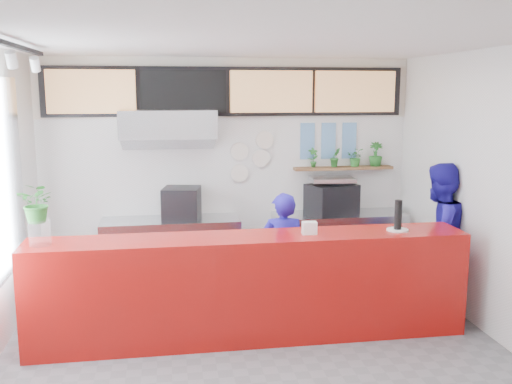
# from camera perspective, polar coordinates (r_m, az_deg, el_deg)

# --- Properties ---
(floor) EXTENTS (5.00, 5.00, 0.00)m
(floor) POSITION_cam_1_polar(r_m,az_deg,el_deg) (5.84, 0.10, -15.90)
(floor) COLOR slate
(floor) RESTS_ON ground
(ceiling) EXTENTS (5.00, 5.00, 0.00)m
(ceiling) POSITION_cam_1_polar(r_m,az_deg,el_deg) (5.27, 0.11, 14.88)
(ceiling) COLOR silver
(wall_back) EXTENTS (5.00, 0.00, 5.00)m
(wall_back) POSITION_cam_1_polar(r_m,az_deg,el_deg) (7.80, -2.79, 2.26)
(wall_back) COLOR white
(wall_back) RESTS_ON ground
(wall_right) EXTENTS (0.00, 5.00, 5.00)m
(wall_right) POSITION_cam_1_polar(r_m,az_deg,el_deg) (6.25, 23.37, -0.51)
(wall_right) COLOR white
(wall_right) RESTS_ON ground
(service_counter) EXTENTS (4.50, 0.60, 1.10)m
(service_counter) POSITION_cam_1_polar(r_m,az_deg,el_deg) (5.99, -0.50, -9.51)
(service_counter) COLOR #A00F0B
(service_counter) RESTS_ON ground
(cream_band) EXTENTS (5.00, 0.02, 0.80)m
(cream_band) POSITION_cam_1_polar(r_m,az_deg,el_deg) (7.72, -2.85, 10.37)
(cream_band) COLOR beige
(cream_band) RESTS_ON wall_back
(prep_bench) EXTENTS (1.80, 0.60, 0.90)m
(prep_bench) POSITION_cam_1_polar(r_m,az_deg,el_deg) (7.68, -8.45, -5.97)
(prep_bench) COLOR #B2B5BA
(prep_bench) RESTS_ON ground
(panini_oven) EXTENTS (0.54, 0.54, 0.42)m
(panini_oven) POSITION_cam_1_polar(r_m,az_deg,el_deg) (7.53, -7.44, -1.12)
(panini_oven) COLOR black
(panini_oven) RESTS_ON prep_bench
(extraction_hood) EXTENTS (1.20, 0.70, 0.35)m
(extraction_hood) POSITION_cam_1_polar(r_m,az_deg,el_deg) (7.35, -8.79, 6.77)
(extraction_hood) COLOR #B2B5BA
(extraction_hood) RESTS_ON ceiling
(hood_lip) EXTENTS (1.20, 0.69, 0.31)m
(hood_lip) POSITION_cam_1_polar(r_m,az_deg,el_deg) (7.36, -8.75, 5.21)
(hood_lip) COLOR #B2B5BA
(hood_lip) RESTS_ON ceiling
(right_bench) EXTENTS (1.80, 0.60, 0.90)m
(right_bench) POSITION_cam_1_polar(r_m,az_deg,el_deg) (8.03, 8.27, -5.27)
(right_bench) COLOR #B2B5BA
(right_bench) RESTS_ON ground
(espresso_machine) EXTENTS (0.75, 0.64, 0.41)m
(espresso_machine) POSITION_cam_1_polar(r_m,az_deg,el_deg) (7.85, 7.57, -0.71)
(espresso_machine) COLOR black
(espresso_machine) RESTS_ON right_bench
(espresso_tray) EXTENTS (0.61, 0.44, 0.05)m
(espresso_tray) POSITION_cam_1_polar(r_m,az_deg,el_deg) (7.80, 7.62, 1.27)
(espresso_tray) COLOR silver
(espresso_tray) RESTS_ON espresso_machine
(herb_shelf) EXTENTS (1.40, 0.18, 0.04)m
(herb_shelf) POSITION_cam_1_polar(r_m,az_deg,el_deg) (8.04, 8.72, 2.38)
(herb_shelf) COLOR brown
(herb_shelf) RESTS_ON wall_back
(menu_board_far_left) EXTENTS (1.10, 0.10, 0.55)m
(menu_board_far_left) POSITION_cam_1_polar(r_m,az_deg,el_deg) (7.62, -16.14, 9.62)
(menu_board_far_left) COLOR tan
(menu_board_far_left) RESTS_ON wall_back
(menu_board_mid_left) EXTENTS (1.10, 0.10, 0.55)m
(menu_board_mid_left) POSITION_cam_1_polar(r_m,az_deg,el_deg) (7.57, -7.27, 9.93)
(menu_board_mid_left) COLOR black
(menu_board_mid_left) RESTS_ON wall_back
(menu_board_mid_right) EXTENTS (1.10, 0.10, 0.55)m
(menu_board_mid_right) POSITION_cam_1_polar(r_m,az_deg,el_deg) (7.69, 1.53, 10.00)
(menu_board_mid_right) COLOR tan
(menu_board_mid_right) RESTS_ON wall_back
(menu_board_far_right) EXTENTS (1.10, 0.10, 0.55)m
(menu_board_far_right) POSITION_cam_1_polar(r_m,az_deg,el_deg) (7.99, 9.87, 9.86)
(menu_board_far_right) COLOR tan
(menu_board_far_right) RESTS_ON wall_back
(soffit) EXTENTS (4.80, 0.04, 0.65)m
(soffit) POSITION_cam_1_polar(r_m,az_deg,el_deg) (7.69, -2.82, 9.99)
(soffit) COLOR black
(soffit) RESTS_ON wall_back
(track_rail) EXTENTS (0.05, 2.40, 0.04)m
(track_rail) POSITION_cam_1_polar(r_m,az_deg,el_deg) (5.35, -23.35, 13.36)
(track_rail) COLOR black
(track_rail) RESTS_ON ceiling
(dec_plate_a) EXTENTS (0.24, 0.03, 0.24)m
(dec_plate_a) POSITION_cam_1_polar(r_m,az_deg,el_deg) (7.76, -1.67, 4.09)
(dec_plate_a) COLOR silver
(dec_plate_a) RESTS_ON wall_back
(dec_plate_b) EXTENTS (0.24, 0.03, 0.24)m
(dec_plate_b) POSITION_cam_1_polar(r_m,az_deg,el_deg) (7.82, 0.52, 3.39)
(dec_plate_b) COLOR silver
(dec_plate_b) RESTS_ON wall_back
(dec_plate_c) EXTENTS (0.24, 0.03, 0.24)m
(dec_plate_c) POSITION_cam_1_polar(r_m,az_deg,el_deg) (7.80, -1.66, 1.89)
(dec_plate_c) COLOR silver
(dec_plate_c) RESTS_ON wall_back
(dec_plate_d) EXTENTS (0.24, 0.03, 0.24)m
(dec_plate_d) POSITION_cam_1_polar(r_m,az_deg,el_deg) (7.80, 0.88, 5.22)
(dec_plate_d) COLOR silver
(dec_plate_d) RESTS_ON wall_back
(photo_frame_a) EXTENTS (0.20, 0.02, 0.25)m
(photo_frame_a) POSITION_cam_1_polar(r_m,az_deg,el_deg) (7.92, 5.17, 5.99)
(photo_frame_a) COLOR #598CBF
(photo_frame_a) RESTS_ON wall_back
(photo_frame_b) EXTENTS (0.20, 0.02, 0.25)m
(photo_frame_b) POSITION_cam_1_polar(r_m,az_deg,el_deg) (8.00, 7.27, 5.99)
(photo_frame_b) COLOR #598CBF
(photo_frame_b) RESTS_ON wall_back
(photo_frame_c) EXTENTS (0.20, 0.02, 0.25)m
(photo_frame_c) POSITION_cam_1_polar(r_m,az_deg,el_deg) (8.09, 9.32, 5.98)
(photo_frame_c) COLOR #598CBF
(photo_frame_c) RESTS_ON wall_back
(photo_frame_d) EXTENTS (0.20, 0.02, 0.25)m
(photo_frame_d) POSITION_cam_1_polar(r_m,az_deg,el_deg) (7.95, 5.15, 4.19)
(photo_frame_d) COLOR #598CBF
(photo_frame_d) RESTS_ON wall_back
(photo_frame_e) EXTENTS (0.20, 0.02, 0.25)m
(photo_frame_e) POSITION_cam_1_polar(r_m,az_deg,el_deg) (8.02, 7.23, 4.21)
(photo_frame_e) COLOR #598CBF
(photo_frame_e) RESTS_ON wall_back
(photo_frame_f) EXTENTS (0.20, 0.02, 0.25)m
(photo_frame_f) POSITION_cam_1_polar(r_m,az_deg,el_deg) (8.11, 9.27, 4.22)
(photo_frame_f) COLOR #598CBF
(photo_frame_f) RESTS_ON wall_back
(staff_center) EXTENTS (0.56, 0.39, 1.44)m
(staff_center) POSITION_cam_1_polar(r_m,az_deg,el_deg) (6.51, 2.66, -6.33)
(staff_center) COLOR #1E1597
(staff_center) RESTS_ON ground
(staff_right) EXTENTS (1.04, 0.95, 1.73)m
(staff_right) POSITION_cam_1_polar(r_m,az_deg,el_deg) (7.11, 17.71, -4.17)
(staff_right) COLOR #1E1597
(staff_right) RESTS_ON ground
(herb_a) EXTENTS (0.16, 0.12, 0.27)m
(herb_a) POSITION_cam_1_polar(r_m,az_deg,el_deg) (7.90, 5.74, 3.46)
(herb_a) COLOR #266D26
(herb_a) RESTS_ON herb_shelf
(herb_b) EXTENTS (0.18, 0.16, 0.27)m
(herb_b) POSITION_cam_1_polar(r_m,az_deg,el_deg) (7.98, 7.93, 3.46)
(herb_b) COLOR #266D26
(herb_b) RESTS_ON herb_shelf
(herb_c) EXTENTS (0.29, 0.27, 0.26)m
(herb_c) POSITION_cam_1_polar(r_m,az_deg,el_deg) (8.07, 9.96, 3.45)
(herb_c) COLOR #266D26
(herb_c) RESTS_ON herb_shelf
(herb_d) EXTENTS (0.22, 0.20, 0.34)m
(herb_d) POSITION_cam_1_polar(r_m,az_deg,el_deg) (8.17, 11.88, 3.73)
(herb_d) COLOR #266D26
(herb_d) RESTS_ON herb_shelf
(glass_vase) EXTENTS (0.27, 0.27, 0.25)m
(glass_vase) POSITION_cam_1_polar(r_m,az_deg,el_deg) (5.84, -20.81, -3.79)
(glass_vase) COLOR white
(glass_vase) RESTS_ON service_counter
(basil_vase) EXTENTS (0.42, 0.39, 0.39)m
(basil_vase) POSITION_cam_1_polar(r_m,az_deg,el_deg) (5.78, -20.99, -1.03)
(basil_vase) COLOR #266D26
(basil_vase) RESTS_ON glass_vase
(napkin_holder) EXTENTS (0.15, 0.10, 0.13)m
(napkin_holder) POSITION_cam_1_polar(r_m,az_deg,el_deg) (5.92, 5.37, -3.60)
(napkin_holder) COLOR white
(napkin_holder) RESTS_ON service_counter
(white_plate) EXTENTS (0.25, 0.25, 0.02)m
(white_plate) POSITION_cam_1_polar(r_m,az_deg,el_deg) (6.23, 13.96, -3.70)
(white_plate) COLOR white
(white_plate) RESTS_ON service_counter
(pepper_mill) EXTENTS (0.08, 0.08, 0.31)m
(pepper_mill) POSITION_cam_1_polar(r_m,az_deg,el_deg) (6.19, 14.02, -2.23)
(pepper_mill) COLOR black
(pepper_mill) RESTS_ON white_plate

